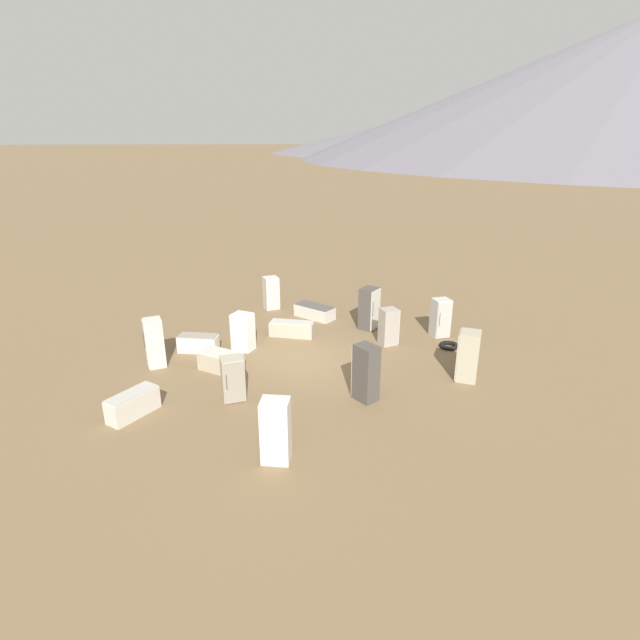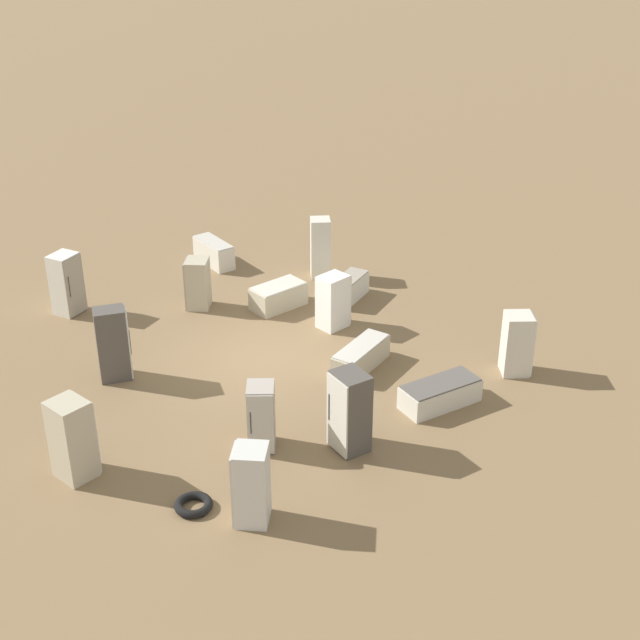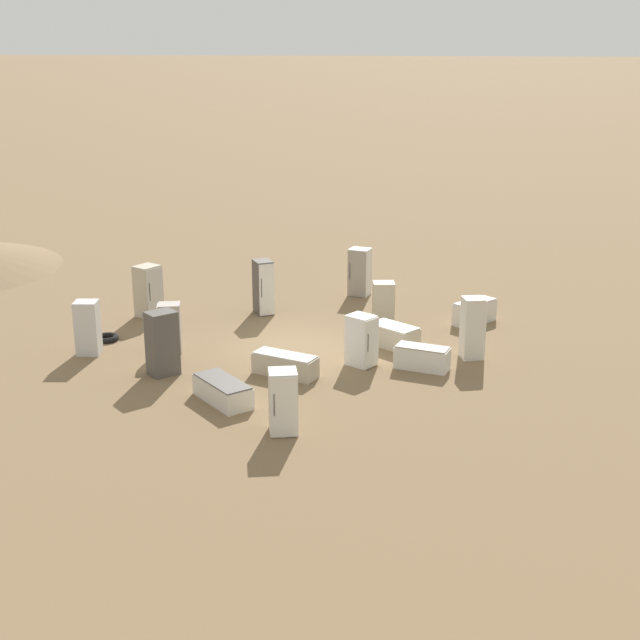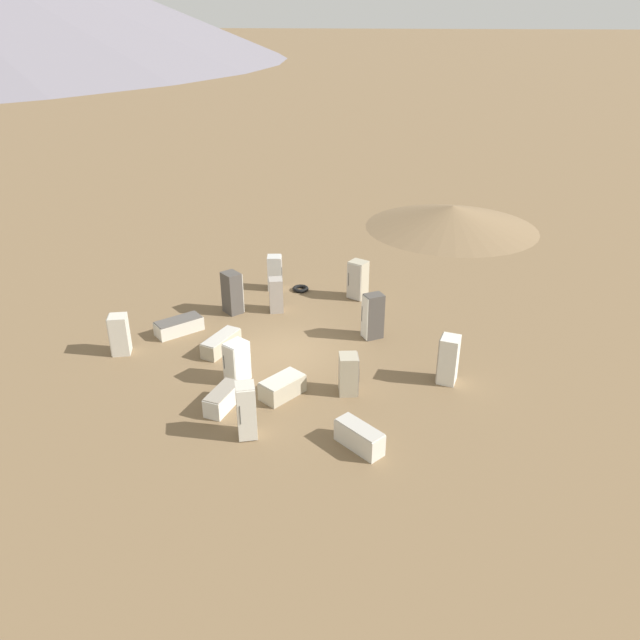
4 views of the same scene
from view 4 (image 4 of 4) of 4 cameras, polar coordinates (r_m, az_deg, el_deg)
The scene contains 18 objects.
ground_plane at distance 23.98m, azimuth -3.16°, elevation -2.95°, with size 1000.00×1000.00×0.00m, color brown.
dirt_mound at distance 38.67m, azimuth 11.97°, elevation 9.21°, with size 10.32×10.32×1.37m.
discarded_fridge_0 at distance 21.23m, azimuth -3.46°, elevation -6.13°, with size 1.53×1.70×0.68m.
discarded_fridge_1 at distance 24.70m, azimuth 4.85°, elevation 0.35°, with size 0.93×0.86×1.86m.
discarded_fridge_2 at distance 20.85m, azimuth -8.88°, elevation -7.12°, with size 0.97×1.63×0.67m.
discarded_fridge_3 at distance 24.73m, azimuth -17.86°, elevation -1.28°, with size 0.83×0.81×1.57m.
discarded_fridge_4 at distance 25.90m, azimuth -12.77°, elevation -0.53°, with size 1.89×1.88×0.59m.
discarded_fridge_5 at distance 22.17m, azimuth 11.64°, elevation -3.57°, with size 0.80×0.85×1.74m.
discarded_fridge_6 at distance 27.00m, azimuth -8.02°, elevation 2.49°, with size 1.00×1.00×1.83m.
discarded_fridge_7 at distance 18.89m, azimuth 3.61°, elevation -10.63°, with size 1.60×1.47×0.76m.
discarded_fridge_8 at distance 24.22m, azimuth -9.02°, elevation -2.10°, with size 1.21×1.95×0.63m.
discarded_fridge_9 at distance 28.20m, azimuth 3.47°, elevation 3.69°, with size 0.98×0.97×1.75m.
discarded_fridge_10 at distance 29.19m, azimuth -4.15°, elevation 4.34°, with size 0.75×0.76×1.62m.
discarded_fridge_11 at distance 21.19m, azimuth 2.63°, elevation -4.97°, with size 0.75×0.79×1.43m.
discarded_fridge_12 at distance 19.13m, azimuth -6.75°, elevation -8.26°, with size 0.73×0.77×1.84m.
discarded_fridge_13 at distance 27.00m, azimuth -4.04°, elevation 2.31°, with size 0.72×0.79×1.50m.
discarded_fridge_14 at distance 22.04m, azimuth -7.62°, elevation -3.78°, with size 0.92×0.98×1.49m.
scrap_tire at distance 29.22m, azimuth -1.79°, elevation 2.88°, with size 0.75×0.75×0.17m.
Camera 4 is at (-4.13, 20.51, 11.73)m, focal length 35.00 mm.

